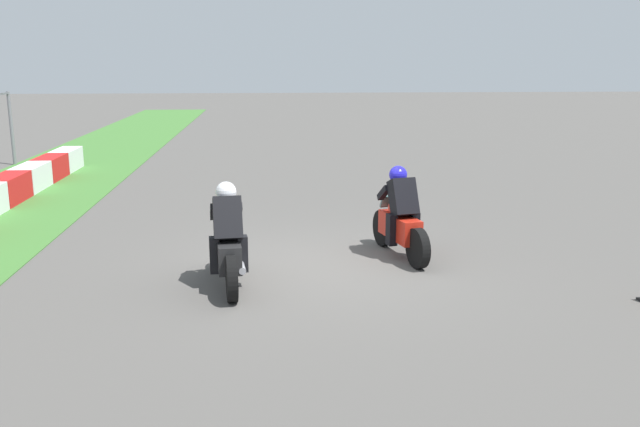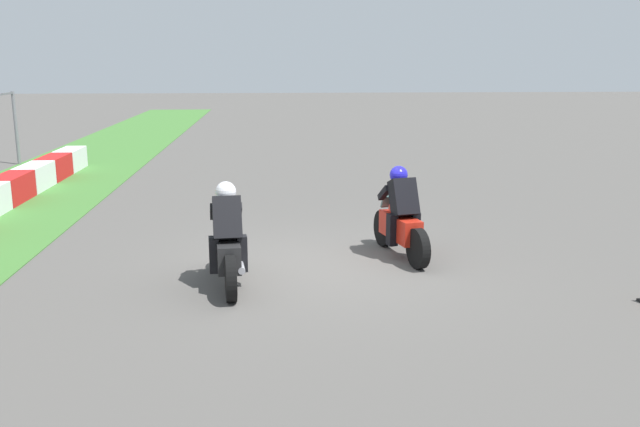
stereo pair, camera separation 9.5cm
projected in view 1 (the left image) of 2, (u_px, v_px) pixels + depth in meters
The scene contains 3 objects.
ground_plane at pixel (321, 267), 10.80m from camera, with size 120.00×120.00×0.00m, color #534F4C.
rider_lane_a at pixel (400, 220), 11.26m from camera, with size 2.02×0.66×1.51m.
rider_lane_b at pixel (228, 244), 9.78m from camera, with size 2.04×0.57×1.51m.
Camera 1 is at (-10.31, 0.85, 3.20)m, focal length 38.20 mm.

